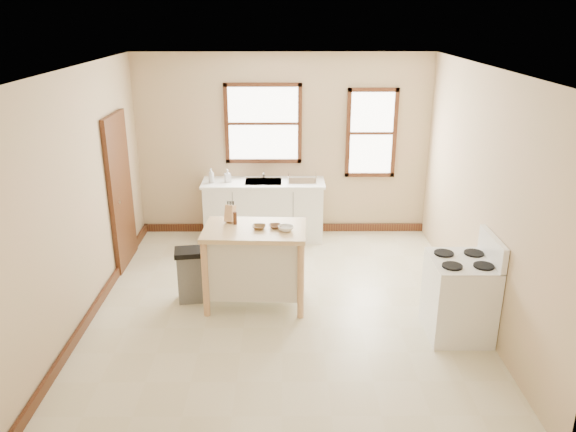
% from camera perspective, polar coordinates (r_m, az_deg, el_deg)
% --- Properties ---
extents(floor, '(5.00, 5.00, 0.00)m').
position_cam_1_polar(floor, '(6.86, -0.54, -9.17)').
color(floor, beige).
rests_on(floor, ground).
extents(ceiling, '(5.00, 5.00, 0.00)m').
position_cam_1_polar(ceiling, '(6.01, -0.63, 14.79)').
color(ceiling, white).
rests_on(ceiling, ground).
extents(wall_back, '(4.50, 0.04, 2.80)m').
position_cam_1_polar(wall_back, '(8.71, -0.51, 7.14)').
color(wall_back, tan).
rests_on(wall_back, ground).
extents(wall_left, '(0.04, 5.00, 2.80)m').
position_cam_1_polar(wall_left, '(6.70, -20.22, 1.85)').
color(wall_left, tan).
rests_on(wall_left, ground).
extents(wall_right, '(0.04, 5.00, 2.80)m').
position_cam_1_polar(wall_right, '(6.68, 19.13, 1.92)').
color(wall_right, tan).
rests_on(wall_right, ground).
extents(window_main, '(1.17, 0.06, 1.22)m').
position_cam_1_polar(window_main, '(8.62, -2.54, 9.36)').
color(window_main, '#3E1810').
rests_on(window_main, wall_back).
extents(window_side, '(0.77, 0.06, 1.37)m').
position_cam_1_polar(window_side, '(8.74, 8.47, 8.32)').
color(window_side, '#3E1810').
rests_on(window_side, wall_back).
extents(door_left, '(0.06, 0.90, 2.10)m').
position_cam_1_polar(door_left, '(7.96, -16.65, 2.42)').
color(door_left, '#3E1810').
rests_on(door_left, ground).
extents(baseboard_back, '(4.50, 0.04, 0.12)m').
position_cam_1_polar(baseboard_back, '(9.07, -0.48, -1.18)').
color(baseboard_back, '#3E1810').
rests_on(baseboard_back, ground).
extents(baseboard_left, '(0.04, 5.00, 0.12)m').
position_cam_1_polar(baseboard_left, '(7.20, -18.71, -8.32)').
color(baseboard_left, '#3E1810').
rests_on(baseboard_left, ground).
extents(sink_counter, '(1.86, 0.62, 0.92)m').
position_cam_1_polar(sink_counter, '(8.69, -2.47, 0.63)').
color(sink_counter, white).
rests_on(sink_counter, ground).
extents(faucet, '(0.03, 0.03, 0.22)m').
position_cam_1_polar(faucet, '(8.69, -2.49, 4.57)').
color(faucet, silver).
rests_on(faucet, sink_counter).
extents(soap_bottle_a, '(0.11, 0.11, 0.22)m').
position_cam_1_polar(soap_bottle_a, '(8.52, -7.81, 4.09)').
color(soap_bottle_a, '#B2B2B2').
rests_on(soap_bottle_a, sink_counter).
extents(soap_bottle_b, '(0.11, 0.11, 0.19)m').
position_cam_1_polar(soap_bottle_b, '(8.54, -6.15, 4.09)').
color(soap_bottle_b, '#B2B2B2').
rests_on(soap_bottle_b, sink_counter).
extents(dish_rack, '(0.44, 0.33, 0.11)m').
position_cam_1_polar(dish_rack, '(8.50, 1.44, 3.84)').
color(dish_rack, silver).
rests_on(dish_rack, sink_counter).
extents(kitchen_island, '(1.23, 0.81, 0.98)m').
position_cam_1_polar(kitchen_island, '(6.74, -3.32, -5.10)').
color(kitchen_island, '#F2D28E').
rests_on(kitchen_island, ground).
extents(knife_block, '(0.13, 0.13, 0.20)m').
position_cam_1_polar(knife_block, '(6.73, -5.91, 0.21)').
color(knife_block, tan).
rests_on(knife_block, kitchen_island).
extents(pepper_grinder, '(0.06, 0.06, 0.15)m').
position_cam_1_polar(pepper_grinder, '(6.66, -5.40, -0.22)').
color(pepper_grinder, '#422211').
rests_on(pepper_grinder, kitchen_island).
extents(bowl_a, '(0.17, 0.17, 0.04)m').
position_cam_1_polar(bowl_a, '(6.52, -2.96, -1.13)').
color(bowl_a, brown).
rests_on(bowl_a, kitchen_island).
extents(bowl_b, '(0.17, 0.17, 0.04)m').
position_cam_1_polar(bowl_b, '(6.54, -1.31, -1.05)').
color(bowl_b, brown).
rests_on(bowl_b, kitchen_island).
extents(bowl_c, '(0.20, 0.20, 0.06)m').
position_cam_1_polar(bowl_c, '(6.45, -0.23, -1.27)').
color(bowl_c, white).
rests_on(bowl_c, kitchen_island).
extents(trash_bin, '(0.38, 0.34, 0.67)m').
position_cam_1_polar(trash_bin, '(6.97, -9.88, -5.93)').
color(trash_bin, '#5E5D5B').
rests_on(trash_bin, ground).
extents(gas_stove, '(0.71, 0.72, 1.15)m').
position_cam_1_polar(gas_stove, '(6.35, 17.09, -6.82)').
color(gas_stove, white).
rests_on(gas_stove, ground).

